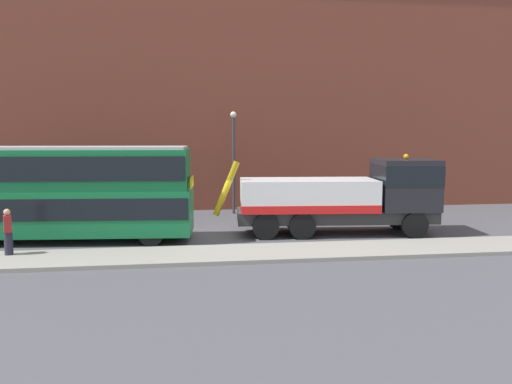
# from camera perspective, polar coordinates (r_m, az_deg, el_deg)

# --- Properties ---
(ground_plane) EXTENTS (120.00, 120.00, 0.00)m
(ground_plane) POSITION_cam_1_polar(r_m,az_deg,el_deg) (23.97, -4.52, -4.68)
(ground_plane) COLOR #4C4C51
(near_kerb) EXTENTS (60.00, 2.80, 0.15)m
(near_kerb) POSITION_cam_1_polar(r_m,az_deg,el_deg) (19.86, -3.76, -6.79)
(near_kerb) COLOR gray
(near_kerb) RESTS_ON ground_plane
(building_facade) EXTENTS (60.00, 1.50, 16.00)m
(building_facade) POSITION_cam_1_polar(r_m,az_deg,el_deg) (32.11, -5.63, 12.59)
(building_facade) COLOR brown
(building_facade) RESTS_ON ground_plane
(recovery_tow_truck) EXTENTS (10.23, 3.39, 3.67)m
(recovery_tow_truck) POSITION_cam_1_polar(r_m,az_deg,el_deg) (24.24, 9.83, -0.42)
(recovery_tow_truck) COLOR #2D2D2D
(recovery_tow_truck) RESTS_ON ground_plane
(double_decker_bus) EXTENTS (11.18, 3.47, 4.06)m
(double_decker_bus) POSITION_cam_1_polar(r_m,az_deg,el_deg) (23.61, -20.48, 0.24)
(double_decker_bus) COLOR #146B38
(double_decker_bus) RESTS_ON ground_plane
(pedestrian_onlooker) EXTENTS (0.39, 0.47, 1.71)m
(pedestrian_onlooker) POSITION_cam_1_polar(r_m,az_deg,el_deg) (21.31, -25.42, -4.00)
(pedestrian_onlooker) COLOR #232333
(pedestrian_onlooker) RESTS_ON near_kerb
(street_lamp) EXTENTS (0.36, 0.36, 5.83)m
(street_lamp) POSITION_cam_1_polar(r_m,az_deg,el_deg) (29.87, -2.46, 4.25)
(street_lamp) COLOR #38383D
(street_lamp) RESTS_ON ground_plane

